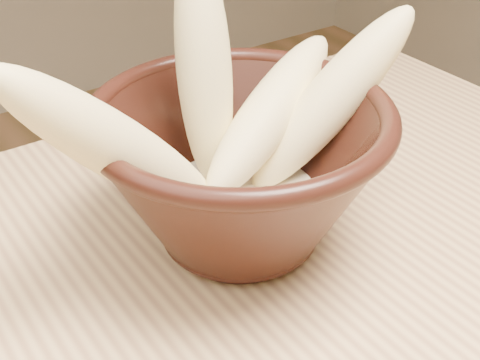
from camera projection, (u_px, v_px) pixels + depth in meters
name	position (u px, v px, depth m)	size (l,w,h in m)	color
bowl	(240.00, 168.00, 0.51)	(0.23, 0.23, 0.13)	black
milk_puddle	(240.00, 201.00, 0.53)	(0.13, 0.13, 0.02)	beige
banana_upright	(204.00, 68.00, 0.51)	(0.04, 0.04, 0.19)	#F5E491
banana_left	(118.00, 148.00, 0.44)	(0.04, 0.04, 0.21)	#F5E491
banana_right	(332.00, 99.00, 0.53)	(0.04, 0.04, 0.19)	#F5E491
banana_across	(271.00, 111.00, 0.53)	(0.04, 0.04, 0.19)	#F5E491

